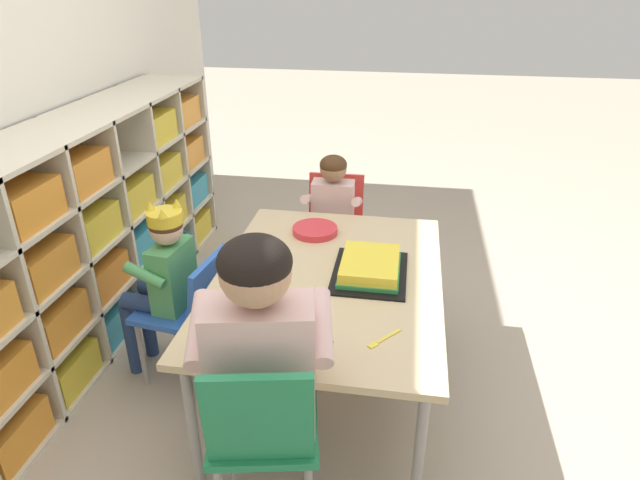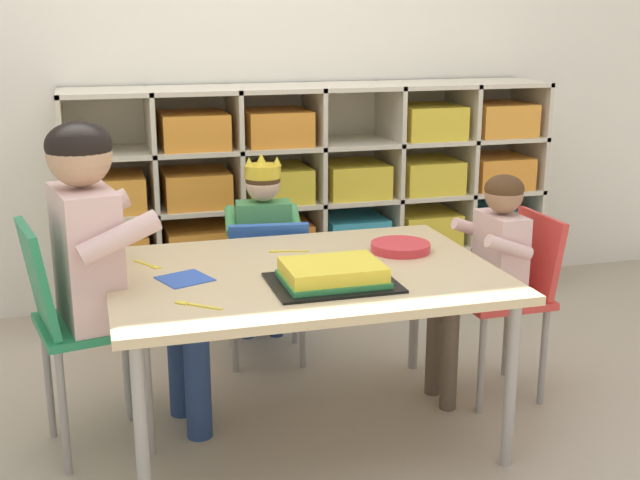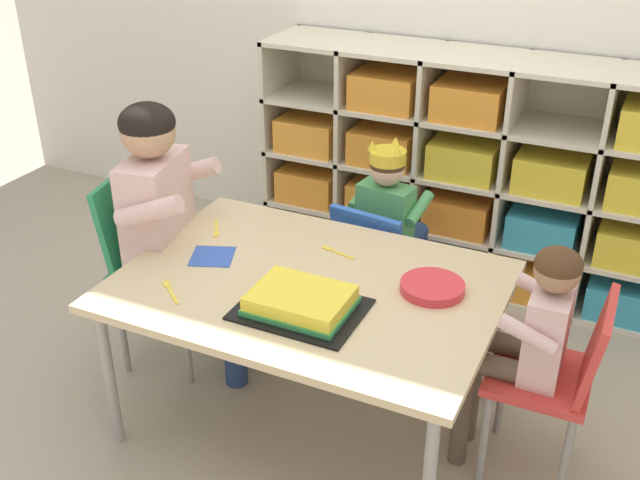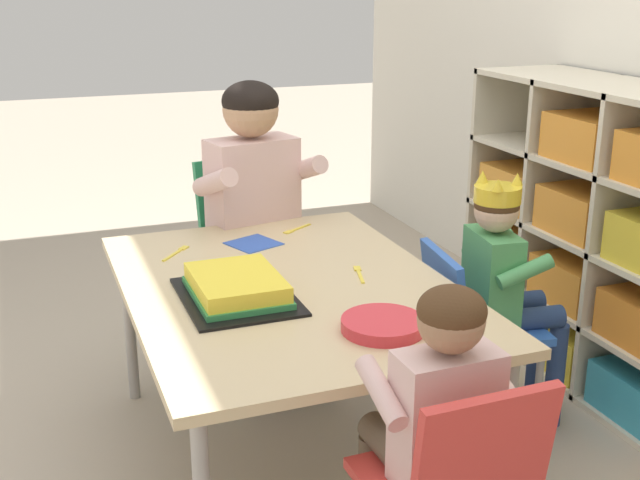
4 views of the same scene
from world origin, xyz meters
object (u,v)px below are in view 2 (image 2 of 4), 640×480
object	(u,v)px
fork_by_napkin	(148,265)
fork_near_child_seat	(196,305)
fork_scattered_mid_table	(286,251)
guest_at_table_side	(488,259)
paper_plate_stack	(400,247)
activity_table	(303,282)
child_with_crown	(263,232)
adult_helper_seated	(107,251)
birthday_cake_on_tray	(333,275)
classroom_chair_guest_side	(511,288)
classroom_chair_blue	(266,276)
classroom_chair_adult_side	(72,317)

from	to	relation	value
fork_by_napkin	fork_near_child_seat	bearing A→B (deg)	161.24
fork_near_child_seat	fork_scattered_mid_table	size ratio (longest dim) A/B	0.91
guest_at_table_side	paper_plate_stack	bearing A→B (deg)	-96.33
activity_table	fork_near_child_seat	xyz separation A→B (m)	(-0.37, -0.24, 0.04)
child_with_crown	fork_scattered_mid_table	xyz separation A→B (m)	(-0.02, -0.48, 0.05)
adult_helper_seated	fork_scattered_mid_table	bearing A→B (deg)	-90.47
birthday_cake_on_tray	activity_table	bearing A→B (deg)	107.61
child_with_crown	classroom_chair_guest_side	distance (m)	0.99
classroom_chair_blue	child_with_crown	bearing A→B (deg)	-89.28
classroom_chair_blue	child_with_crown	world-z (taller)	child_with_crown
classroom_chair_adult_side	guest_at_table_side	distance (m)	1.40
activity_table	fork_by_napkin	distance (m)	0.50
classroom_chair_adult_side	adult_helper_seated	world-z (taller)	adult_helper_seated
adult_helper_seated	fork_by_napkin	bearing A→B (deg)	-68.27
classroom_chair_blue	fork_scattered_mid_table	bearing A→B (deg)	95.98
classroom_chair_blue	child_with_crown	xyz separation A→B (m)	(0.01, 0.10, 0.15)
classroom_chair_adult_side	paper_plate_stack	bearing A→B (deg)	-99.49
adult_helper_seated	classroom_chair_blue	bearing A→B (deg)	-62.21
adult_helper_seated	activity_table	bearing A→B (deg)	-111.37
adult_helper_seated	fork_scattered_mid_table	xyz separation A→B (m)	(0.59, 0.11, -0.08)
activity_table	paper_plate_stack	bearing A→B (deg)	17.22
child_with_crown	classroom_chair_adult_side	size ratio (longest dim) A/B	1.10
adult_helper_seated	guest_at_table_side	distance (m)	1.28
classroom_chair_guest_side	birthday_cake_on_tray	distance (m)	0.80
classroom_chair_guest_side	child_with_crown	bearing A→B (deg)	-129.06
classroom_chair_adult_side	fork_by_napkin	distance (m)	0.29
adult_helper_seated	paper_plate_stack	bearing A→B (deg)	-100.66
child_with_crown	birthday_cake_on_tray	bearing A→B (deg)	99.50
child_with_crown	paper_plate_stack	distance (m)	0.68
birthday_cake_on_tray	paper_plate_stack	bearing A→B (deg)	40.16
fork_near_child_seat	activity_table	bearing A→B (deg)	72.49
adult_helper_seated	paper_plate_stack	xyz separation A→B (m)	(0.96, 0.01, -0.07)
fork_near_child_seat	fork_by_napkin	size ratio (longest dim) A/B	1.01
classroom_chair_adult_side	adult_helper_seated	bearing A→B (deg)	-90.00
guest_at_table_side	paper_plate_stack	distance (m)	0.32
guest_at_table_side	classroom_chair_adult_side	bearing A→B (deg)	-90.65
fork_by_napkin	fork_scattered_mid_table	world-z (taller)	same
classroom_chair_adult_side	fork_by_napkin	size ratio (longest dim) A/B	6.23
adult_helper_seated	guest_at_table_side	world-z (taller)	adult_helper_seated
classroom_chair_adult_side	fork_near_child_seat	distance (m)	0.48
classroom_chair_guest_side	fork_near_child_seat	xyz separation A→B (m)	(-1.16, -0.32, 0.16)
guest_at_table_side	fork_near_child_seat	xyz separation A→B (m)	(-1.06, -0.32, 0.05)
classroom_chair_guest_side	adult_helper_seated	bearing A→B (deg)	-91.56
fork_scattered_mid_table	child_with_crown	bearing A→B (deg)	102.80
classroom_chair_blue	fork_near_child_seat	world-z (taller)	classroom_chair_blue
child_with_crown	fork_near_child_seat	distance (m)	1.01
classroom_chair_adult_side	classroom_chair_guest_side	world-z (taller)	classroom_chair_adult_side
activity_table	fork_near_child_seat	bearing A→B (deg)	-147.48
guest_at_table_side	fork_by_napkin	xyz separation A→B (m)	(-1.15, 0.10, 0.05)
fork_scattered_mid_table	birthday_cake_on_tray	bearing A→B (deg)	-66.66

